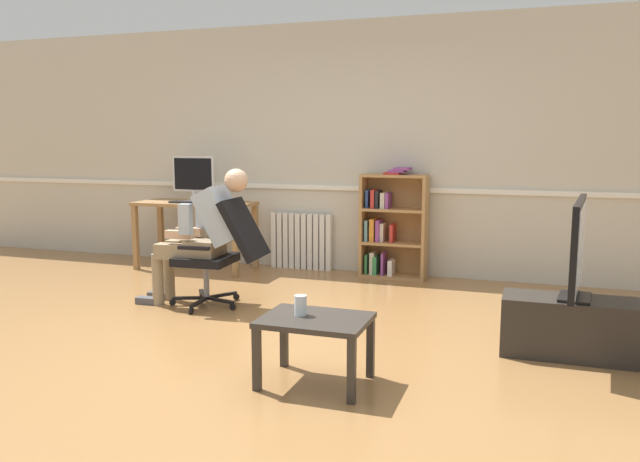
% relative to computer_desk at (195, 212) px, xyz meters
% --- Properties ---
extents(ground_plane, '(18.00, 18.00, 0.00)m').
position_rel_computer_desk_xyz_m(ground_plane, '(1.77, -2.15, -0.65)').
color(ground_plane, olive).
extents(back_wall, '(12.00, 0.13, 2.70)m').
position_rel_computer_desk_xyz_m(back_wall, '(1.77, 0.50, 0.70)').
color(back_wall, beige).
rests_on(back_wall, ground_plane).
extents(computer_desk, '(1.31, 0.59, 0.76)m').
position_rel_computer_desk_xyz_m(computer_desk, '(0.00, 0.00, 0.00)').
color(computer_desk, '#9E7547').
rests_on(computer_desk, ground_plane).
extents(imac_monitor, '(0.51, 0.14, 0.50)m').
position_rel_computer_desk_xyz_m(imac_monitor, '(-0.05, 0.08, 0.40)').
color(imac_monitor, silver).
rests_on(imac_monitor, computer_desk).
extents(keyboard, '(0.43, 0.12, 0.02)m').
position_rel_computer_desk_xyz_m(keyboard, '(0.00, -0.14, 0.12)').
color(keyboard, black).
rests_on(keyboard, computer_desk).
extents(computer_mouse, '(0.06, 0.10, 0.03)m').
position_rel_computer_desk_xyz_m(computer_mouse, '(0.33, -0.12, 0.13)').
color(computer_mouse, white).
rests_on(computer_mouse, computer_desk).
extents(bookshelf, '(0.69, 0.29, 1.16)m').
position_rel_computer_desk_xyz_m(bookshelf, '(2.16, 0.29, -0.10)').
color(bookshelf, '#AD7F4C').
rests_on(bookshelf, ground_plane).
extents(radiator, '(0.71, 0.08, 0.63)m').
position_rel_computer_desk_xyz_m(radiator, '(1.12, 0.39, -0.33)').
color(radiator, white).
rests_on(radiator, ground_plane).
extents(office_chair, '(0.85, 0.62, 0.95)m').
position_rel_computer_desk_xyz_m(office_chair, '(1.06, -1.36, -0.13)').
color(office_chair, black).
rests_on(office_chair, ground_plane).
extents(person_seated, '(1.03, 0.41, 1.20)m').
position_rel_computer_desk_xyz_m(person_seated, '(0.87, -1.37, 0.00)').
color(person_seated, '#937F60').
rests_on(person_seated, ground_plane).
extents(tv_stand, '(0.92, 0.37, 0.40)m').
position_rel_computer_desk_xyz_m(tv_stand, '(3.87, -1.75, -0.45)').
color(tv_stand, '#2D2823').
rests_on(tv_stand, ground_plane).
extents(tv_screen, '(0.23, 1.01, 0.66)m').
position_rel_computer_desk_xyz_m(tv_screen, '(3.87, -1.75, 0.10)').
color(tv_screen, black).
rests_on(tv_screen, tv_stand).
extents(coffee_table, '(0.63, 0.48, 0.41)m').
position_rel_computer_desk_xyz_m(coffee_table, '(2.39, -2.76, -0.30)').
color(coffee_table, '#332D28').
rests_on(coffee_table, ground_plane).
extents(drinking_glass, '(0.08, 0.08, 0.12)m').
position_rel_computer_desk_xyz_m(drinking_glass, '(2.29, -2.74, -0.18)').
color(drinking_glass, silver).
rests_on(drinking_glass, coffee_table).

